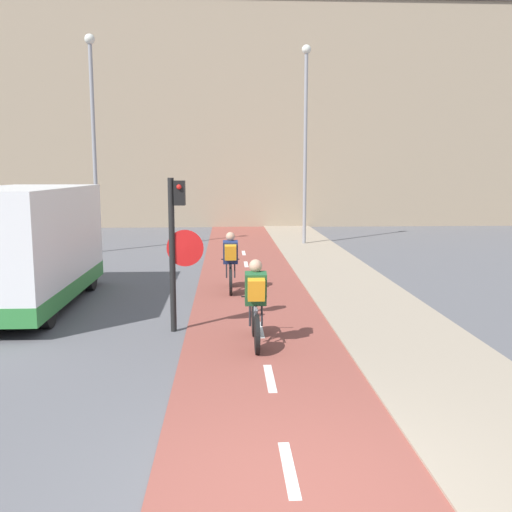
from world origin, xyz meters
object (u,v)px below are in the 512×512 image
Objects in this scene: street_lamp_far at (93,123)px; traffic_light_pole at (177,237)px; cyclist_far at (231,263)px; cyclist_near at (256,305)px; street_lamp_sidewalk at (305,127)px; van at (24,249)px.

traffic_light_pole is at bearing -70.33° from street_lamp_far.
street_lamp_far is 9.50m from cyclist_far.
cyclist_near is (1.38, -0.95, -1.05)m from traffic_light_pole.
street_lamp_sidewalk is (4.01, 12.39, 2.90)m from traffic_light_pole.
van is (-7.46, -10.32, -3.38)m from street_lamp_sidewalk.
street_lamp_far reaches higher than traffic_light_pole.
van is at bearing 148.98° from traffic_light_pole.
van is (-4.83, 3.02, 0.57)m from cyclist_near.
cyclist_near is (-2.63, -13.34, -3.95)m from street_lamp_sidewalk.
van reaches higher than cyclist_near.
street_lamp_sidewalk reaches higher than traffic_light_pole.
van is (-3.45, 2.07, -0.48)m from traffic_light_pole.
street_lamp_sidewalk is 1.45× the size of van.
street_lamp_sidewalk is 4.73× the size of cyclist_far.
cyclist_far is (-0.39, 4.41, -0.00)m from cyclist_near.
cyclist_far is (-3.02, -8.93, -3.95)m from street_lamp_sidewalk.
traffic_light_pole reaches higher than cyclist_near.
street_lamp_far is 4.62× the size of cyclist_near.
cyclist_far is at bearing 95.09° from cyclist_near.
traffic_light_pole is at bearing -31.02° from van.
cyclist_near is 4.43m from cyclist_far.
cyclist_far is 0.31× the size of van.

